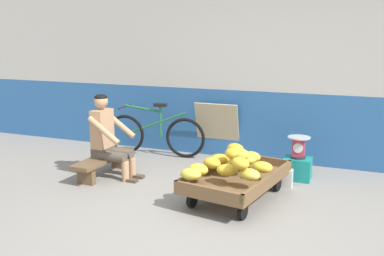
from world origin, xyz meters
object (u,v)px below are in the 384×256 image
object	(u,v)px
banana_cart	(237,180)
weighing_scale	(299,147)
vendor_seated	(108,136)
sign_board	(217,130)
low_bench	(104,162)
plastic_crate	(297,169)
bicycle_near_left	(155,134)
shopping_bag	(285,178)

from	to	relation	value
banana_cart	weighing_scale	distance (m)	1.15
banana_cart	vendor_seated	xyz separation A→B (m)	(-1.87, 0.16, 0.33)
vendor_seated	sign_board	xyz separation A→B (m)	(1.06, 1.51, -0.13)
low_bench	plastic_crate	bearing A→B (deg)	18.10
low_bench	plastic_crate	xyz separation A→B (m)	(2.52, 0.82, -0.05)
vendor_seated	bicycle_near_left	distance (m)	1.22
plastic_crate	bicycle_near_left	world-z (taller)	bicycle_near_left
banana_cart	vendor_seated	distance (m)	1.90
bicycle_near_left	weighing_scale	bearing A→B (deg)	-9.07
banana_cart	sign_board	distance (m)	1.87
sign_board	shopping_bag	distance (m)	1.69
bicycle_near_left	shopping_bag	distance (m)	2.36
plastic_crate	sign_board	bearing A→B (deg)	153.30
bicycle_near_left	sign_board	xyz separation A→B (m)	(0.96, 0.32, 0.08)
low_bench	bicycle_near_left	xyz separation A→B (m)	(0.20, 1.19, 0.15)
plastic_crate	sign_board	size ratio (longest dim) A/B	0.41
plastic_crate	weighing_scale	bearing A→B (deg)	-90.00
banana_cart	sign_board	bearing A→B (deg)	115.63
sign_board	banana_cart	bearing A→B (deg)	-64.37
bicycle_near_left	shopping_bag	size ratio (longest dim) A/B	6.90
bicycle_near_left	shopping_bag	world-z (taller)	bicycle_near_left
banana_cart	vendor_seated	bearing A→B (deg)	175.12
weighing_scale	shopping_bag	world-z (taller)	weighing_scale
banana_cart	weighing_scale	xyz separation A→B (m)	(0.57, 0.98, 0.21)
banana_cart	bicycle_near_left	world-z (taller)	bicycle_near_left
vendor_seated	shopping_bag	distance (m)	2.42
weighing_scale	sign_board	size ratio (longest dim) A/B	0.34
vendor_seated	weighing_scale	world-z (taller)	vendor_seated
vendor_seated	low_bench	bearing A→B (deg)	179.08
shopping_bag	low_bench	bearing A→B (deg)	-169.46
shopping_bag	bicycle_near_left	bearing A→B (deg)	161.57
low_bench	sign_board	distance (m)	1.92
weighing_scale	plastic_crate	bearing A→B (deg)	90.00
plastic_crate	shopping_bag	world-z (taller)	plastic_crate
banana_cart	low_bench	size ratio (longest dim) A/B	1.40
plastic_crate	bicycle_near_left	bearing A→B (deg)	170.96
sign_board	shopping_bag	size ratio (longest dim) A/B	3.64
sign_board	shopping_bag	bearing A→B (deg)	-39.81
weighing_scale	shopping_bag	distance (m)	0.51
sign_board	shopping_bag	xyz separation A→B (m)	(1.27, -1.06, -0.31)
low_bench	sign_board	size ratio (longest dim) A/B	1.28
shopping_bag	sign_board	bearing A→B (deg)	140.19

